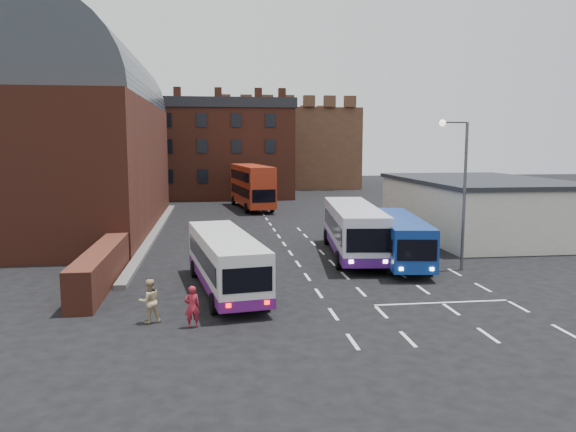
{
  "coord_description": "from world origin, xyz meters",
  "views": [
    {
      "loc": [
        -4.71,
        -25.55,
        6.89
      ],
      "look_at": [
        0.0,
        10.0,
        2.2
      ],
      "focal_mm": 35.0,
      "sensor_mm": 36.0,
      "label": 1
    }
  ],
  "objects": [
    {
      "name": "pedestrian_beige",
      "position": [
        -7.24,
        -4.1,
        0.86
      ],
      "size": [
        1.01,
        0.91,
        1.71
      ],
      "primitive_type": "imported",
      "rotation": [
        0.0,
        0.0,
        3.52
      ],
      "color": "tan",
      "rests_on": "ground"
    },
    {
      "name": "ground",
      "position": [
        0.0,
        0.0,
        0.0
      ],
      "size": [
        180.0,
        180.0,
        0.0
      ],
      "primitive_type": "plane",
      "color": "black"
    },
    {
      "name": "bus_blue",
      "position": [
        5.8,
        5.12,
        1.56
      ],
      "size": [
        3.63,
        9.93,
        2.65
      ],
      "rotation": [
        0.0,
        0.0,
        2.99
      ],
      "color": "navy",
      "rests_on": "ground"
    },
    {
      "name": "bus_red_double",
      "position": [
        -0.77,
        32.95,
        2.42
      ],
      "size": [
        4.06,
        11.62,
        4.55
      ],
      "rotation": [
        0.0,
        0.0,
        3.27
      ],
      "color": "#A72C14",
      "rests_on": "ground"
    },
    {
      "name": "bus_white_outbound",
      "position": [
        -4.24,
        0.2,
        1.57
      ],
      "size": [
        3.68,
        9.97,
        2.66
      ],
      "rotation": [
        0.0,
        0.0,
        0.15
      ],
      "color": "silver",
      "rests_on": "ground"
    },
    {
      "name": "street_lamp",
      "position": [
        8.32,
        2.86,
        4.88
      ],
      "size": [
        1.65,
        0.36,
        8.1
      ],
      "rotation": [
        0.0,
        0.0,
        0.03
      ],
      "color": "#4F5052",
      "rests_on": "ground"
    },
    {
      "name": "forecourt_wall",
      "position": [
        -10.2,
        2.0,
        0.9
      ],
      "size": [
        1.2,
        10.0,
        1.8
      ],
      "primitive_type": "cube",
      "color": "#602B1E",
      "rests_on": "ground"
    },
    {
      "name": "brick_terrace",
      "position": [
        -6.0,
        46.0,
        5.5
      ],
      "size": [
        22.0,
        10.0,
        11.0
      ],
      "primitive_type": "cube",
      "color": "brown",
      "rests_on": "ground"
    },
    {
      "name": "bus_white_inbound",
      "position": [
        3.67,
        7.38,
        1.83
      ],
      "size": [
        3.84,
        11.55,
        3.09
      ],
      "rotation": [
        0.0,
        0.0,
        3.03
      ],
      "color": "silver",
      "rests_on": "ground"
    },
    {
      "name": "railway_station",
      "position": [
        -15.5,
        21.0,
        7.64
      ],
      "size": [
        12.0,
        28.0,
        16.0
      ],
      "color": "#602B1E",
      "rests_on": "ground"
    },
    {
      "name": "pedestrian_red",
      "position": [
        -5.6,
        -4.88,
        0.8
      ],
      "size": [
        0.65,
        0.49,
        1.6
      ],
      "primitive_type": "imported",
      "rotation": [
        0.0,
        0.0,
        3.34
      ],
      "color": "maroon",
      "rests_on": "ground"
    },
    {
      "name": "castle_keep",
      "position": [
        6.0,
        66.0,
        6.0
      ],
      "size": [
        22.0,
        22.0,
        12.0
      ],
      "primitive_type": "cube",
      "color": "brown",
      "rests_on": "ground"
    },
    {
      "name": "cream_building",
      "position": [
        15.0,
        14.0,
        2.16
      ],
      "size": [
        10.4,
        16.4,
        4.25
      ],
      "color": "beige",
      "rests_on": "ground"
    }
  ]
}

